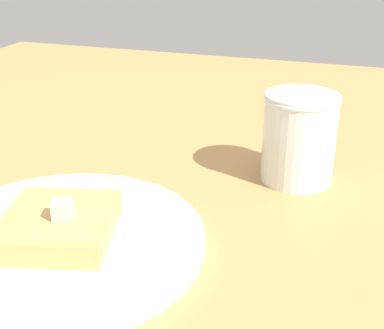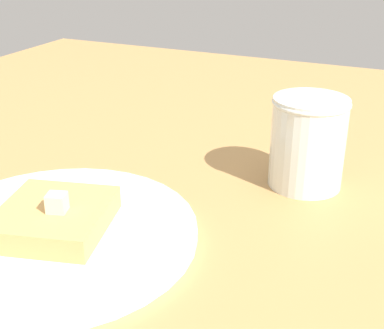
# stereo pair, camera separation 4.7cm
# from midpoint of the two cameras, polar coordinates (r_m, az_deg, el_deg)

# --- Properties ---
(table_surface) EXTENTS (1.19, 1.19, 0.02)m
(table_surface) POSITION_cam_midpoint_polar(r_m,az_deg,el_deg) (0.51, 3.02, -5.30)
(table_surface) COLOR #AC804A
(table_surface) RESTS_ON ground
(plate) EXTENTS (0.24, 0.24, 0.01)m
(plate) POSITION_cam_midpoint_polar(r_m,az_deg,el_deg) (0.46, -11.43, -7.26)
(plate) COLOR white
(plate) RESTS_ON table_surface
(toast_slice_center) EXTENTS (0.11, 0.11, 0.02)m
(toast_slice_center) POSITION_cam_midpoint_polar(r_m,az_deg,el_deg) (0.45, -11.58, -5.65)
(toast_slice_center) COLOR tan
(toast_slice_center) RESTS_ON plate
(butter_pat_primary) EXTENTS (0.02, 0.02, 0.02)m
(butter_pat_primary) POSITION_cam_midpoint_polar(r_m,az_deg,el_deg) (0.43, -11.20, -4.09)
(butter_pat_primary) COLOR #F2E7B7
(butter_pat_primary) RESTS_ON toast_slice_center
(syrup_jar) EXTENTS (0.07, 0.07, 0.09)m
(syrup_jar) POSITION_cam_midpoint_polar(r_m,az_deg,el_deg) (0.54, 14.68, 1.84)
(syrup_jar) COLOR #361305
(syrup_jar) RESTS_ON table_surface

